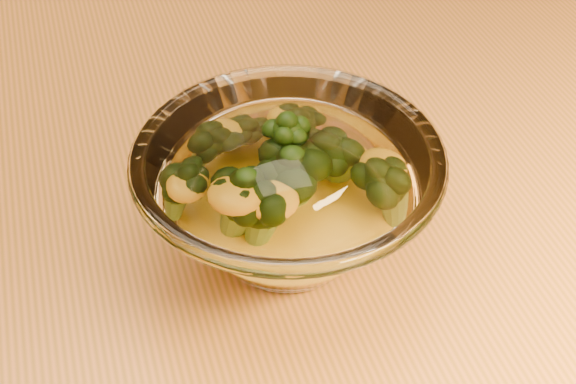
{
  "coord_description": "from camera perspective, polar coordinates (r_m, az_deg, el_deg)",
  "views": [
    {
      "loc": [
        -0.21,
        -0.38,
        1.15
      ],
      "look_at": [
        -0.1,
        -0.01,
        0.8
      ],
      "focal_mm": 50.0,
      "sensor_mm": 36.0,
      "label": 1
    }
  ],
  "objects": [
    {
      "name": "table",
      "position": [
        0.66,
        8.09,
        -7.04
      ],
      "size": [
        1.2,
        0.8,
        0.75
      ],
      "color": "#B56E36",
      "rests_on": "ground"
    },
    {
      "name": "glass_bowl",
      "position": [
        0.52,
        0.0,
        -0.35
      ],
      "size": [
        0.2,
        0.2,
        0.09
      ],
      "color": "white",
      "rests_on": "table"
    },
    {
      "name": "cheese_sauce",
      "position": [
        0.54,
        0.0,
        -1.82
      ],
      "size": [
        0.1,
        0.1,
        0.03
      ],
      "primitive_type": "ellipsoid",
      "color": "#FFAF15",
      "rests_on": "glass_bowl"
    },
    {
      "name": "broccoli_heap",
      "position": [
        0.52,
        -0.45,
        1.09
      ],
      "size": [
        0.15,
        0.11,
        0.06
      ],
      "color": "black",
      "rests_on": "cheese_sauce"
    }
  ]
}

